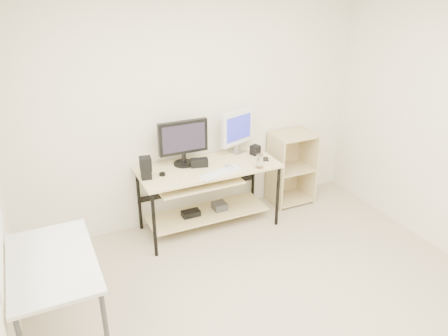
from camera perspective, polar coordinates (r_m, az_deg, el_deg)
name	(u,v)px	position (r m, az deg, el deg)	size (l,w,h in m)	color
room	(280,181)	(3.06, 7.35, -1.64)	(4.01, 4.01, 2.62)	#BBAC90
desk	(206,184)	(4.74, -2.33, -2.10)	(1.50, 0.65, 0.75)	beige
side_table	(53,269)	(3.48, -21.41, -12.23)	(0.60, 1.00, 0.75)	silver
shelf_unit	(289,167)	(5.42, 8.55, 0.13)	(0.50, 0.40, 0.90)	#D1BB82
black_monitor	(183,140)	(4.60, -5.35, 3.65)	(0.53, 0.22, 0.49)	black
white_imac	(238,129)	(4.91, 1.82, 5.17)	(0.46, 0.20, 0.50)	silver
keyboard	(221,173)	(4.48, -0.45, -0.61)	(0.48, 0.14, 0.02)	silver
mouse	(229,166)	(4.59, 0.65, 0.21)	(0.08, 0.12, 0.04)	#A9A9AE
center_speaker	(199,163)	(4.63, -3.26, 0.70)	(0.18, 0.08, 0.09)	black
speaker_left	(146,167)	(4.40, -10.19, 0.07)	(0.13, 0.13, 0.23)	black
speaker_right	(255,150)	(4.94, 4.10, 2.35)	(0.09, 0.09, 0.11)	black
audio_controller	(147,166)	(4.52, -10.05, 0.23)	(0.08, 0.05, 0.16)	black
volume_puck	(162,174)	(4.48, -8.07, -0.81)	(0.06, 0.06, 0.03)	black
smartphone	(266,159)	(4.84, 5.45, 1.17)	(0.06, 0.11, 0.01)	black
coaster	(259,167)	(4.63, 4.65, 0.08)	(0.09, 0.09, 0.01)	#9A6945
drinking_glass	(260,161)	(4.60, 4.68, 0.93)	(0.07, 0.07, 0.14)	white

